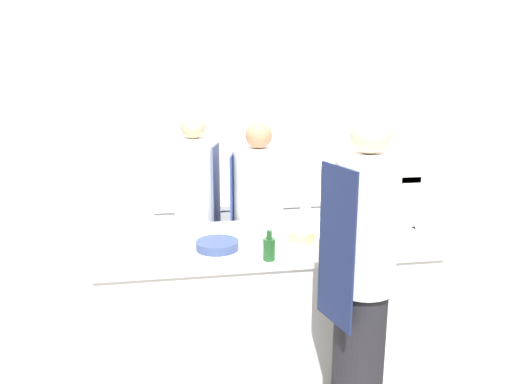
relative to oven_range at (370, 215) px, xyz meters
The scene contains 18 objects.
ground_plane 2.35m from the oven_range, 130.50° to the right, with size 16.00×16.00×0.00m, color #A89E8E.
wall_back 1.79m from the oven_range, 165.49° to the left, with size 8.00×0.06×2.80m.
prep_counter 2.29m from the oven_range, 130.50° to the right, with size 2.24×0.93×0.89m.
pass_counter 1.53m from the oven_range, 160.11° to the right, with size 1.72×0.65×0.89m.
oven_range is the anchor object (origin of this frame).
chef_at_prep_near 2.74m from the oven_range, 113.38° to the right, with size 0.40×0.38×1.81m.
chef_at_stove 2.18m from the oven_range, 153.33° to the right, with size 0.39×0.37×1.69m.
chef_at_pass_far 1.86m from the oven_range, 141.38° to the right, with size 0.45×0.43×1.63m.
bottle_olive_oil 2.24m from the oven_range, 115.99° to the right, with size 0.09×0.09×0.22m.
bottle_vinegar 2.15m from the oven_range, 115.48° to the right, with size 0.06×0.06×0.31m.
bottle_wine 2.02m from the oven_range, 126.29° to the right, with size 0.08×0.08×0.26m.
bottle_cooking_oil 2.66m from the oven_range, 125.80° to the right, with size 0.07×0.07×0.19m.
bottle_sauce 2.30m from the oven_range, 120.16° to the right, with size 0.06×0.06×0.19m.
bowl_mixing_large 2.35m from the oven_range, 132.79° to the right, with size 0.23×0.23×0.05m.
bowl_prep_small 2.66m from the oven_range, 134.09° to the right, with size 0.28×0.28×0.06m.
bowl_ceramic_blue 2.24m from the oven_range, 124.47° to the right, with size 0.18×0.18×0.07m.
cup 2.08m from the oven_range, 112.09° to the right, with size 0.09×0.09×0.10m.
cutting_board 1.88m from the oven_range, 109.02° to the right, with size 0.31×0.22×0.01m.
Camera 1 is at (-0.59, -3.19, 2.02)m, focal length 35.00 mm.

